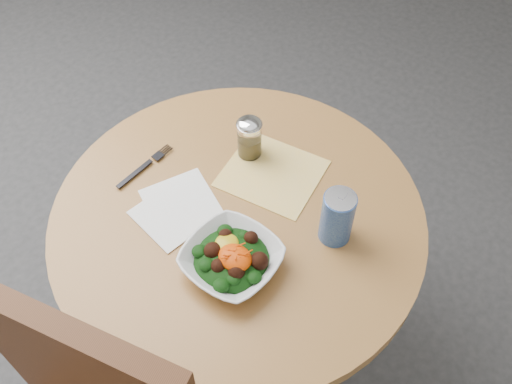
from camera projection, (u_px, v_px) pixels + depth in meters
ground at (243, 342)px, 1.95m from camera, size 6.00×6.00×0.00m
table at (240, 257)px, 1.52m from camera, size 0.90×0.90×0.75m
cloth_napkin at (272, 173)px, 1.44m from camera, size 0.26×0.25×0.00m
paper_napkins at (177, 208)px, 1.37m from camera, size 0.21×0.24×0.00m
salad_bowl at (232, 259)px, 1.25m from camera, size 0.21×0.21×0.08m
fork at (146, 165)px, 1.45m from camera, size 0.03×0.18×0.00m
spice_shaker at (249, 138)px, 1.44m from camera, size 0.07×0.07×0.12m
beverage_can at (337, 217)px, 1.27m from camera, size 0.07×0.07×0.14m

